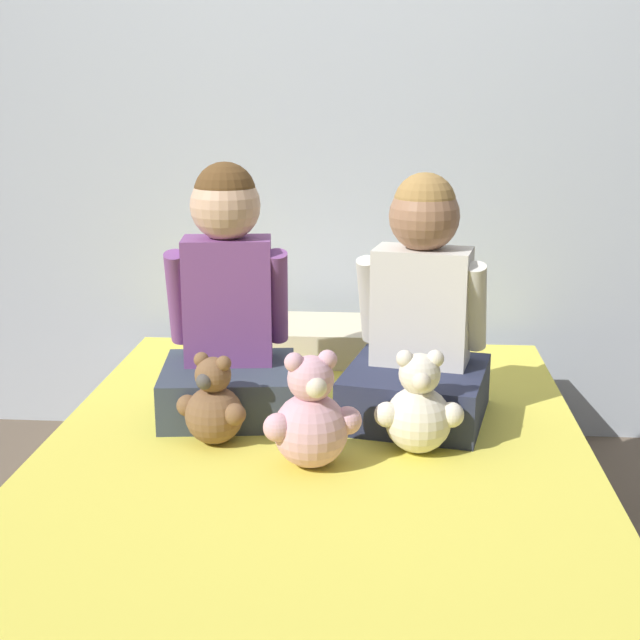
% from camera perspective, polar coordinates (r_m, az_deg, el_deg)
% --- Properties ---
extents(ground_plane, '(14.00, 14.00, 0.00)m').
position_cam_1_polar(ground_plane, '(2.39, -0.34, -16.46)').
color(ground_plane, brown).
extents(wall_behind_bed, '(8.00, 0.06, 2.50)m').
position_cam_1_polar(wall_behind_bed, '(3.13, 1.33, 14.98)').
color(wall_behind_bed, silver).
rests_on(wall_behind_bed, ground_plane).
extents(bed, '(1.38, 1.90, 0.38)m').
position_cam_1_polar(bed, '(2.30, -0.34, -12.50)').
color(bed, brown).
rests_on(bed, ground_plane).
extents(child_on_left, '(0.39, 0.38, 0.67)m').
position_cam_1_polar(child_on_left, '(2.40, -5.93, 0.68)').
color(child_on_left, '#384251').
rests_on(child_on_left, bed).
extents(child_on_right, '(0.42, 0.44, 0.65)m').
position_cam_1_polar(child_on_right, '(2.37, 6.40, -0.08)').
color(child_on_right, '#282D47').
rests_on(child_on_right, bed).
extents(teddy_bear_held_by_left_child, '(0.18, 0.15, 0.23)m').
position_cam_1_polar(teddy_bear_held_by_left_child, '(2.23, -6.83, -5.49)').
color(teddy_bear_held_by_left_child, brown).
rests_on(teddy_bear_held_by_left_child, bed).
extents(teddy_bear_held_by_right_child, '(0.22, 0.16, 0.26)m').
position_cam_1_polar(teddy_bear_held_by_right_child, '(2.17, 6.33, -5.74)').
color(teddy_bear_held_by_right_child, silver).
rests_on(teddy_bear_held_by_right_child, bed).
extents(teddy_bear_between_children, '(0.22, 0.18, 0.28)m').
position_cam_1_polar(teddy_bear_between_children, '(2.08, -0.57, -6.33)').
color(teddy_bear_between_children, '#DBA3B2').
rests_on(teddy_bear_between_children, bed).
extents(pillow_at_headboard, '(0.53, 0.31, 0.11)m').
position_cam_1_polar(pillow_at_headboard, '(2.92, 0.89, -1.30)').
color(pillow_at_headboard, beige).
rests_on(pillow_at_headboard, bed).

